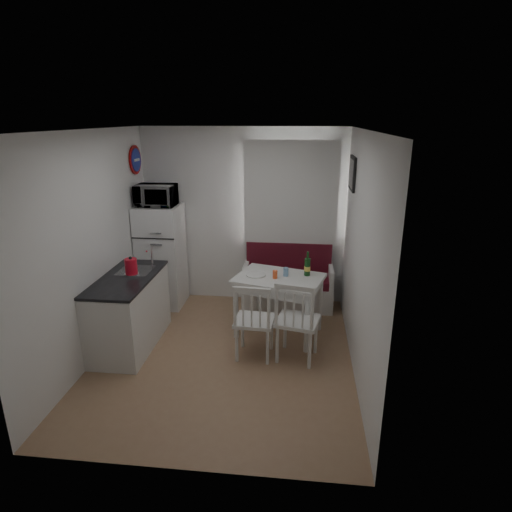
{
  "coord_description": "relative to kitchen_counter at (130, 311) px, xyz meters",
  "views": [
    {
      "loc": [
        0.87,
        -4.42,
        2.73
      ],
      "look_at": [
        0.33,
        0.5,
        1.11
      ],
      "focal_mm": 30.0,
      "sensor_mm": 36.0,
      "label": 1
    }
  ],
  "objects": [
    {
      "name": "picture_frame",
      "position": [
        2.67,
        0.94,
        1.59
      ],
      "size": [
        0.04,
        0.52,
        0.42
      ],
      "primitive_type": "cube",
      "color": "black",
      "rests_on": "wall_right"
    },
    {
      "name": "dining_table",
      "position": [
        1.81,
        0.48,
        0.25
      ],
      "size": [
        1.23,
        1.01,
        0.8
      ],
      "rotation": [
        0.0,
        0.0,
        -0.28
      ],
      "color": "white",
      "rests_on": "floor"
    },
    {
      "name": "wall_front",
      "position": [
        1.2,
        -1.91,
        0.84
      ],
      "size": [
        3.0,
        0.02,
        2.6
      ],
      "primitive_type": "cube",
      "color": "white",
      "rests_on": "floor"
    },
    {
      "name": "curtain",
      "position": [
        1.9,
        1.49,
        1.22
      ],
      "size": [
        1.35,
        0.02,
        1.5
      ],
      "primitive_type": "cube",
      "color": "white",
      "rests_on": "wall_back"
    },
    {
      "name": "plate",
      "position": [
        1.51,
        0.5,
        0.35
      ],
      "size": [
        0.25,
        0.25,
        0.02
      ],
      "primitive_type": "cylinder",
      "color": "white",
      "rests_on": "dining_table"
    },
    {
      "name": "chair_left",
      "position": [
        1.56,
        -0.19,
        0.13
      ],
      "size": [
        0.47,
        0.45,
        0.51
      ],
      "rotation": [
        0.0,
        0.0,
        -0.06
      ],
      "color": "white",
      "rests_on": "floor"
    },
    {
      "name": "wall_left",
      "position": [
        -0.3,
        -0.16,
        0.84
      ],
      "size": [
        0.02,
        3.5,
        2.6
      ],
      "primitive_type": "cube",
      "color": "white",
      "rests_on": "floor"
    },
    {
      "name": "wall_sign",
      "position": [
        -0.27,
        1.29,
        1.69
      ],
      "size": [
        0.03,
        0.4,
        0.4
      ],
      "primitive_type": "cylinder",
      "rotation": [
        0.0,
        1.57,
        0.0
      ],
      "color": "#192A99",
      "rests_on": "wall_left"
    },
    {
      "name": "microwave",
      "position": [
        0.02,
        1.19,
        1.22
      ],
      "size": [
        0.55,
        0.37,
        0.3
      ],
      "primitive_type": "imported",
      "color": "white",
      "rests_on": "fridge"
    },
    {
      "name": "chair_right",
      "position": [
        2.06,
        -0.2,
        0.16
      ],
      "size": [
        0.55,
        0.54,
        0.54
      ],
      "rotation": [
        0.0,
        0.0,
        -0.21
      ],
      "color": "white",
      "rests_on": "floor"
    },
    {
      "name": "wine_bottle",
      "position": [
        2.16,
        0.58,
        0.5
      ],
      "size": [
        0.08,
        0.08,
        0.32
      ],
      "primitive_type": null,
      "color": "#154319",
      "rests_on": "dining_table"
    },
    {
      "name": "floor",
      "position": [
        1.2,
        -0.16,
        -0.46
      ],
      "size": [
        3.0,
        3.5,
        0.02
      ],
      "primitive_type": "cube",
      "color": "#9E7654",
      "rests_on": "ground"
    },
    {
      "name": "ceiling",
      "position": [
        1.2,
        -0.16,
        2.14
      ],
      "size": [
        3.0,
        3.5,
        0.02
      ],
      "primitive_type": "cube",
      "color": "white",
      "rests_on": "wall_back"
    },
    {
      "name": "window",
      "position": [
        1.9,
        1.56,
        1.17
      ],
      "size": [
        1.22,
        0.06,
        1.47
      ],
      "primitive_type": "cube",
      "color": "white",
      "rests_on": "wall_back"
    },
    {
      "name": "fridge",
      "position": [
        0.02,
        1.24,
        0.31
      ],
      "size": [
        0.61,
        0.61,
        1.52
      ],
      "primitive_type": "cube",
      "color": "white",
      "rests_on": "floor"
    },
    {
      "name": "wall_right",
      "position": [
        2.7,
        -0.16,
        0.84
      ],
      "size": [
        0.02,
        3.5,
        2.6
      ],
      "primitive_type": "cube",
      "color": "white",
      "rests_on": "floor"
    },
    {
      "name": "kitchen_counter",
      "position": [
        0.0,
        0.0,
        0.0
      ],
      "size": [
        0.62,
        1.32,
        1.16
      ],
      "color": "white",
      "rests_on": "floor"
    },
    {
      "name": "bench",
      "position": [
        1.89,
        1.36,
        -0.14
      ],
      "size": [
        1.33,
        0.51,
        0.95
      ],
      "color": "white",
      "rests_on": "floor"
    },
    {
      "name": "drinking_glass_orange",
      "position": [
        1.76,
        0.43,
        0.39
      ],
      "size": [
        0.06,
        0.06,
        0.1
      ],
      "primitive_type": "cylinder",
      "color": "#FF5E2A",
      "rests_on": "dining_table"
    },
    {
      "name": "wall_back",
      "position": [
        1.2,
        1.59,
        0.84
      ],
      "size": [
        3.0,
        0.02,
        2.6
      ],
      "primitive_type": "cube",
      "color": "white",
      "rests_on": "floor"
    },
    {
      "name": "kettle",
      "position": [
        0.05,
        0.06,
        0.56
      ],
      "size": [
        0.17,
        0.17,
        0.23
      ],
      "primitive_type": "cylinder",
      "color": "red",
      "rests_on": "kitchen_counter"
    },
    {
      "name": "drinking_glass_blue",
      "position": [
        1.89,
        0.53,
        0.4
      ],
      "size": [
        0.07,
        0.07,
        0.11
      ],
      "primitive_type": "cylinder",
      "color": "#7EACD7",
      "rests_on": "dining_table"
    }
  ]
}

